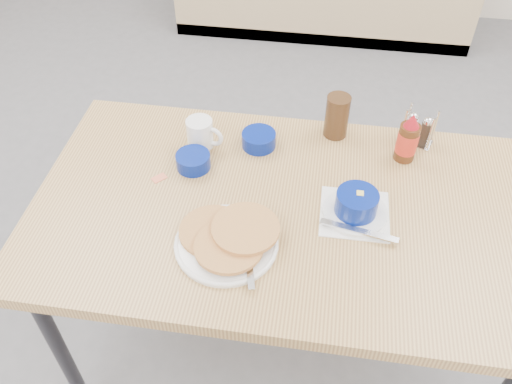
# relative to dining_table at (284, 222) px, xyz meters

# --- Properties ---
(dining_table) EXTENTS (1.40, 0.80, 0.76)m
(dining_table) POSITION_rel_dining_table_xyz_m (0.00, 0.00, 0.00)
(dining_table) COLOR tan
(dining_table) RESTS_ON ground
(pancake_plate) EXTENTS (0.27, 0.27, 0.05)m
(pancake_plate) POSITION_rel_dining_table_xyz_m (-0.13, -0.15, 0.08)
(pancake_plate) COLOR white
(pancake_plate) RESTS_ON dining_table
(coffee_mug) EXTENTS (0.12, 0.08, 0.09)m
(coffee_mug) POSITION_rel_dining_table_xyz_m (-0.28, 0.22, 0.11)
(coffee_mug) COLOR white
(coffee_mug) RESTS_ON dining_table
(grits_setting) EXTENTS (0.21, 0.20, 0.08)m
(grits_setting) POSITION_rel_dining_table_xyz_m (0.19, 0.00, 0.10)
(grits_setting) COLOR white
(grits_setting) RESTS_ON dining_table
(creamer_bowl) EXTENTS (0.10, 0.10, 0.05)m
(creamer_bowl) POSITION_rel_dining_table_xyz_m (-0.11, 0.25, 0.09)
(creamer_bowl) COLOR navy
(creamer_bowl) RESTS_ON dining_table
(butter_bowl) EXTENTS (0.10, 0.10, 0.05)m
(butter_bowl) POSITION_rel_dining_table_xyz_m (-0.28, 0.12, 0.08)
(butter_bowl) COLOR navy
(butter_bowl) RESTS_ON dining_table
(amber_tumbler) EXTENTS (0.08, 0.08, 0.14)m
(amber_tumbler) POSITION_rel_dining_table_xyz_m (0.12, 0.34, 0.13)
(amber_tumbler) COLOR #3A2412
(amber_tumbler) RESTS_ON dining_table
(condiment_caddy) EXTENTS (0.11, 0.09, 0.12)m
(condiment_caddy) POSITION_rel_dining_table_xyz_m (0.37, 0.34, 0.10)
(condiment_caddy) COLOR silver
(condiment_caddy) RESTS_ON dining_table
(syrup_bottle) EXTENTS (0.06, 0.06, 0.16)m
(syrup_bottle) POSITION_rel_dining_table_xyz_m (0.33, 0.26, 0.13)
(syrup_bottle) COLOR #47230F
(syrup_bottle) RESTS_ON dining_table
(sugar_wrapper) EXTENTS (0.05, 0.05, 0.00)m
(sugar_wrapper) POSITION_rel_dining_table_xyz_m (-0.37, 0.06, 0.06)
(sugar_wrapper) COLOR #EE714F
(sugar_wrapper) RESTS_ON dining_table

